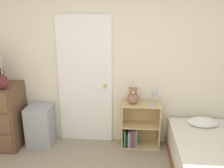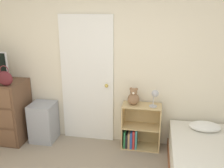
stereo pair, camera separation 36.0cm
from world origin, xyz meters
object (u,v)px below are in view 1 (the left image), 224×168
object	(u,v)px
storage_bin	(40,125)
bookshelf	(137,129)
desk_lamp	(154,94)
handbag	(1,81)
teddy_bear	(133,97)
bed	(215,166)

from	to	relation	value
storage_bin	bookshelf	size ratio (longest dim) A/B	0.89
desk_lamp	handbag	bearing A→B (deg)	-172.69
teddy_bear	desk_lamp	world-z (taller)	teddy_bear
bookshelf	desk_lamp	distance (m)	0.65
teddy_bear	desk_lamp	bearing A→B (deg)	-7.54
handbag	teddy_bear	xyz separation A→B (m)	(1.86, 0.32, -0.29)
bookshelf	bed	xyz separation A→B (m)	(0.95, -0.79, -0.06)
desk_lamp	teddy_bear	bearing A→B (deg)	172.46
bed	handbag	bearing A→B (deg)	170.89
desk_lamp	bed	world-z (taller)	desk_lamp
handbag	desk_lamp	size ratio (longest dim) A/B	1.17
storage_bin	desk_lamp	world-z (taller)	desk_lamp
bookshelf	desk_lamp	size ratio (longest dim) A/B	2.70
teddy_bear	bed	size ratio (longest dim) A/B	0.14
handbag	bookshelf	size ratio (longest dim) A/B	0.43
handbag	teddy_bear	bearing A→B (deg)	9.75
storage_bin	handbag	bearing A→B (deg)	-146.79
bookshelf	teddy_bear	distance (m)	0.54
storage_bin	bookshelf	distance (m)	1.53
storage_bin	bed	size ratio (longest dim) A/B	0.34
storage_bin	teddy_bear	world-z (taller)	teddy_bear
handbag	teddy_bear	size ratio (longest dim) A/B	1.15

